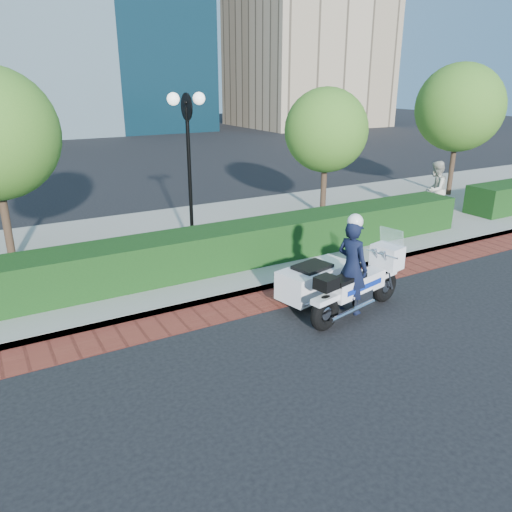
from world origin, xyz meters
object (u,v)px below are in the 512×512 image
lamppost (188,148)px  police_motorcycle (339,277)px  tree_c (326,130)px  tree_d (460,108)px  pedestrian (435,190)px

lamppost → police_motorcycle: size_ratio=1.54×
lamppost → tree_c: bearing=13.3°
tree_c → tree_d: tree_d is taller
tree_c → tree_d: bearing=0.0°
police_motorcycle → pedestrian: size_ratio=1.40×
lamppost → tree_d: bearing=6.2°
tree_c → pedestrian: bearing=-36.7°
lamppost → pedestrian: lamppost is taller
tree_d → police_motorcycle: (-10.74, -6.18, -2.85)m
lamppost → tree_d: (12.00, 1.30, 0.65)m
police_motorcycle → pedestrian: (7.25, 3.94, 0.36)m
tree_c → police_motorcycle: 7.84m
tree_c → tree_d: size_ratio=0.83×
tree_c → tree_d: (6.50, 0.00, 0.56)m
lamppost → pedestrian: 8.75m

